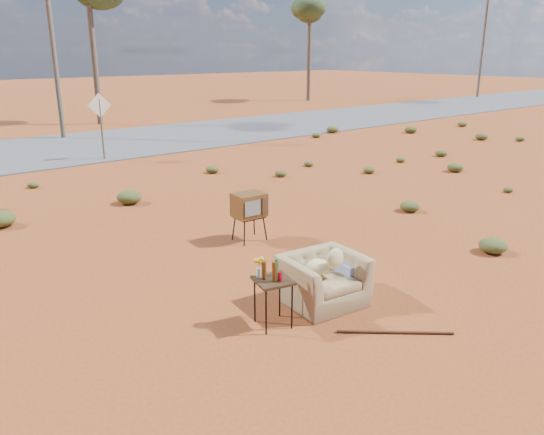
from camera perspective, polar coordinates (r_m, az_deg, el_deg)
ground at (r=8.16m, az=5.62°, el=-7.97°), size 140.00×140.00×0.00m
highway at (r=21.14m, az=-24.45°, el=6.46°), size 140.00×7.00×0.04m
armchair at (r=7.71m, az=6.01°, el=-5.90°), size 1.37×0.84×0.96m
tv_unit at (r=10.04m, az=-2.47°, el=1.28°), size 0.60×0.50×0.93m
side_table at (r=6.92m, az=-0.21°, el=-6.44°), size 0.56×0.56×0.94m
rusty_bar at (r=7.18m, az=13.10°, el=-11.94°), size 1.16×1.02×0.04m
road_sign at (r=18.56m, az=-17.98°, el=10.49°), size 0.78×0.06×2.19m
eucalyptus_right at (r=40.00m, az=4.08°, el=20.94°), size 3.20×3.20×7.10m
utility_pole_center at (r=23.82m, az=-22.63°, el=17.79°), size 1.40×0.20×8.00m
utility_pole_east at (r=45.33m, az=21.77°, el=17.13°), size 1.40×0.20×8.00m
scrub_patch at (r=11.08m, az=-13.77°, el=-0.67°), size 17.49×8.07×0.33m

